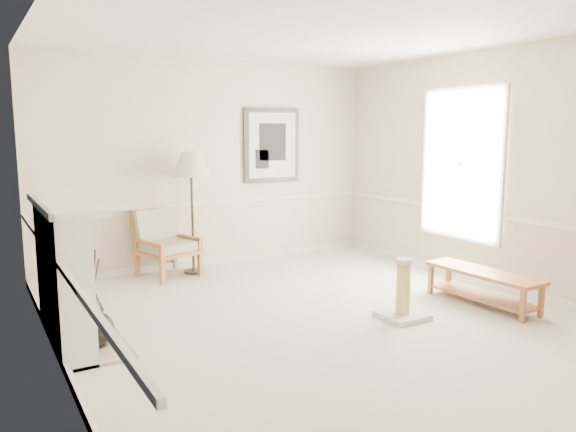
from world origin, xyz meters
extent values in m
plane|color=silver|center=(0.00, 0.00, 0.00)|extent=(5.50, 5.50, 0.00)
cube|color=beige|center=(0.00, 2.75, 1.45)|extent=(5.00, 0.04, 2.90)
cube|color=beige|center=(0.00, -2.75, 1.45)|extent=(5.00, 0.04, 2.90)
cube|color=beige|center=(-2.50, 0.00, 1.45)|extent=(0.04, 5.50, 2.90)
cube|color=beige|center=(2.50, 0.00, 1.45)|extent=(0.04, 5.50, 2.90)
cube|color=white|center=(0.00, 0.00, 2.90)|extent=(5.00, 5.50, 0.04)
cube|color=white|center=(0.00, 2.73, 0.05)|extent=(4.95, 0.04, 0.10)
cube|color=white|center=(0.00, 2.73, 0.90)|extent=(4.95, 0.04, 0.05)
cube|color=white|center=(2.46, 0.40, 1.50)|extent=(0.03, 1.20, 1.80)
cube|color=white|center=(2.45, 0.40, 1.50)|extent=(0.05, 1.34, 1.94)
cube|color=black|center=(0.95, 2.72, 1.70)|extent=(0.92, 0.04, 1.10)
cube|color=white|center=(0.95, 2.69, 1.70)|extent=(0.78, 0.01, 0.96)
cube|color=black|center=(0.95, 2.69, 1.75)|extent=(0.45, 0.01, 0.55)
cube|color=white|center=(-2.36, 0.60, 0.62)|extent=(0.28, 1.50, 1.25)
cube|color=white|center=(-2.31, 0.60, 1.28)|extent=(0.46, 1.64, 0.06)
cube|color=#C6B28E|center=(-2.21, 0.60, 0.55)|extent=(0.02, 1.05, 0.95)
cube|color=black|center=(-2.20, 0.60, 0.42)|extent=(0.02, 0.62, 0.58)
cube|color=#B6823C|center=(-2.20, 0.60, 0.16)|extent=(0.01, 0.66, 0.05)
cube|color=#C6B28E|center=(-2.20, 0.60, 0.01)|extent=(0.60, 1.50, 0.03)
sphere|color=black|center=(-2.15, 0.28, 0.18)|extent=(0.31, 0.31, 0.31)
cylinder|color=black|center=(-2.15, 0.28, 0.04)|extent=(0.20, 0.20, 0.09)
cylinder|color=black|center=(-2.15, 0.28, 0.58)|extent=(0.09, 0.10, 0.49)
cylinder|color=black|center=(-2.15, 0.28, 0.54)|extent=(0.12, 0.13, 0.40)
cylinder|color=black|center=(-2.15, 0.28, 0.62)|extent=(0.06, 0.06, 0.57)
cube|color=brown|center=(-1.00, 2.01, 0.18)|extent=(0.07, 0.07, 0.36)
cube|color=brown|center=(-1.17, 2.57, 0.18)|extent=(0.07, 0.07, 0.36)
cube|color=brown|center=(-0.44, 2.17, 0.18)|extent=(0.07, 0.07, 0.36)
cube|color=brown|center=(-0.60, 2.73, 0.18)|extent=(0.07, 0.07, 0.36)
cube|color=brown|center=(-0.80, 2.37, 0.33)|extent=(0.82, 0.82, 0.05)
cube|color=brown|center=(-0.89, 2.66, 0.63)|extent=(0.68, 0.33, 0.52)
cube|color=brown|center=(-1.08, 2.29, 0.49)|extent=(0.24, 0.65, 0.05)
cube|color=brown|center=(-0.52, 2.45, 0.49)|extent=(0.24, 0.65, 0.05)
cube|color=beige|center=(-0.80, 2.37, 0.42)|extent=(0.75, 0.75, 0.11)
cube|color=beige|center=(-0.87, 2.61, 0.65)|extent=(0.64, 0.35, 0.47)
cylinder|color=black|center=(-0.44, 2.40, 0.01)|extent=(0.27, 0.27, 0.03)
cylinder|color=black|center=(-0.44, 2.40, 0.77)|extent=(0.03, 0.03, 1.48)
cone|color=beige|center=(-0.44, 2.40, 1.48)|extent=(0.63, 0.63, 0.33)
cube|color=brown|center=(1.84, -0.55, 0.37)|extent=(0.47, 1.37, 0.04)
cube|color=brown|center=(1.84, -0.55, 0.10)|extent=(0.40, 1.27, 0.03)
cube|color=brown|center=(1.71, -1.18, 0.17)|extent=(0.05, 0.05, 0.35)
cube|color=brown|center=(2.02, -1.16, 0.17)|extent=(0.05, 0.05, 0.35)
cube|color=brown|center=(1.65, 0.06, 0.17)|extent=(0.05, 0.05, 0.35)
cube|color=brown|center=(1.96, 0.07, 0.17)|extent=(0.05, 0.05, 0.35)
cube|color=silver|center=(0.76, -0.46, 0.03)|extent=(0.45, 0.45, 0.06)
cylinder|color=#DDC471|center=(0.76, -0.46, 0.32)|extent=(0.14, 0.14, 0.53)
cylinder|color=silver|center=(0.76, -0.46, 0.61)|extent=(0.17, 0.17, 0.04)
camera|label=1|loc=(-3.07, -4.70, 1.94)|focal=35.00mm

